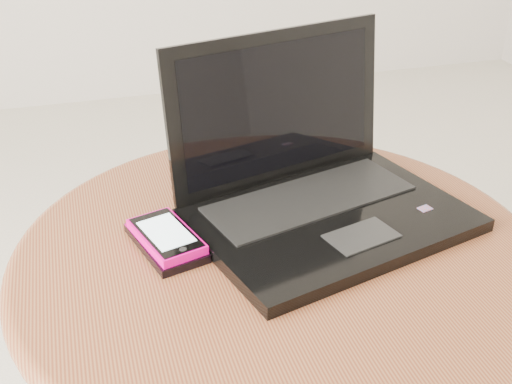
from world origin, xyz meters
name	(u,v)px	position (x,y,z in m)	size (l,w,h in m)	color
table	(278,313)	(0.10, -0.08, 0.43)	(0.69, 0.69, 0.55)	#4D230D
laptop	(315,186)	(0.17, -0.02, 0.59)	(0.41, 0.35, 0.23)	black
phone_black	(166,242)	(-0.04, -0.05, 0.56)	(0.10, 0.14, 0.01)	black
phone_pink	(166,236)	(-0.04, -0.05, 0.57)	(0.09, 0.13, 0.01)	#EC0289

